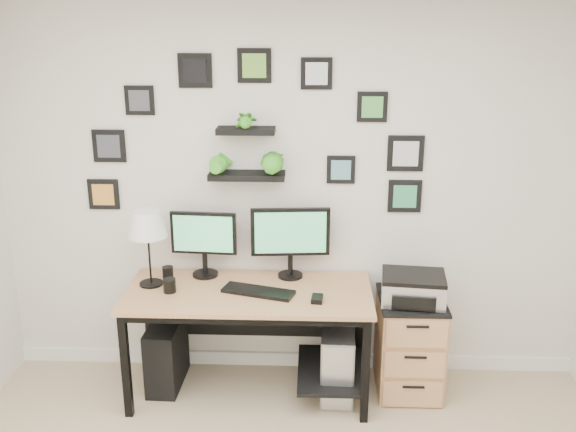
{
  "coord_description": "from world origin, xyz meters",
  "views": [
    {
      "loc": [
        0.13,
        -2.17,
        2.48
      ],
      "look_at": [
        -0.03,
        1.83,
        1.2
      ],
      "focal_mm": 40.0,
      "sensor_mm": 36.0,
      "label": 1
    }
  ],
  "objects_px": {
    "monitor_left": "(204,239)",
    "printer": "(413,288)",
    "file_cabinet": "(409,344)",
    "desk": "(255,306)",
    "pc_tower_black": "(167,353)",
    "monitor_right": "(290,237)",
    "pc_tower_grey": "(337,360)",
    "table_lamp": "(147,226)",
    "mug": "(170,286)"
  },
  "relations": [
    {
      "from": "monitor_left",
      "to": "mug",
      "type": "distance_m",
      "value": 0.4
    },
    {
      "from": "printer",
      "to": "monitor_left",
      "type": "bearing_deg",
      "value": 172.71
    },
    {
      "from": "table_lamp",
      "to": "pc_tower_grey",
      "type": "distance_m",
      "value": 1.55
    },
    {
      "from": "monitor_left",
      "to": "file_cabinet",
      "type": "height_order",
      "value": "monitor_left"
    },
    {
      "from": "table_lamp",
      "to": "pc_tower_black",
      "type": "xyz_separation_m",
      "value": [
        0.07,
        0.01,
        -0.93
      ]
    },
    {
      "from": "desk",
      "to": "pc_tower_grey",
      "type": "distance_m",
      "value": 0.67
    },
    {
      "from": "desk",
      "to": "file_cabinet",
      "type": "distance_m",
      "value": 1.08
    },
    {
      "from": "monitor_right",
      "to": "mug",
      "type": "bearing_deg",
      "value": -160.22
    },
    {
      "from": "pc_tower_black",
      "to": "pc_tower_grey",
      "type": "relative_size",
      "value": 0.92
    },
    {
      "from": "pc_tower_grey",
      "to": "mug",
      "type": "bearing_deg",
      "value": -176.71
    },
    {
      "from": "pc_tower_black",
      "to": "printer",
      "type": "relative_size",
      "value": 1.06
    },
    {
      "from": "monitor_right",
      "to": "pc_tower_black",
      "type": "bearing_deg",
      "value": -169.81
    },
    {
      "from": "printer",
      "to": "monitor_right",
      "type": "bearing_deg",
      "value": 167.41
    },
    {
      "from": "pc_tower_grey",
      "to": "monitor_left",
      "type": "bearing_deg",
      "value": 166.91
    },
    {
      "from": "desk",
      "to": "monitor_right",
      "type": "distance_m",
      "value": 0.52
    },
    {
      "from": "desk",
      "to": "printer",
      "type": "xyz_separation_m",
      "value": [
        1.04,
        0.02,
        0.14
      ]
    },
    {
      "from": "monitor_left",
      "to": "printer",
      "type": "bearing_deg",
      "value": -7.29
    },
    {
      "from": "desk",
      "to": "pc_tower_grey",
      "type": "relative_size",
      "value": 3.22
    },
    {
      "from": "monitor_right",
      "to": "pc_tower_grey",
      "type": "bearing_deg",
      "value": -33.28
    },
    {
      "from": "printer",
      "to": "mug",
      "type": "bearing_deg",
      "value": -176.49
    },
    {
      "from": "file_cabinet",
      "to": "printer",
      "type": "height_order",
      "value": "printer"
    },
    {
      "from": "desk",
      "to": "file_cabinet",
      "type": "xyz_separation_m",
      "value": [
        1.04,
        0.06,
        -0.29
      ]
    },
    {
      "from": "monitor_right",
      "to": "table_lamp",
      "type": "distance_m",
      "value": 0.94
    },
    {
      "from": "monitor_left",
      "to": "file_cabinet",
      "type": "bearing_deg",
      "value": -5.84
    },
    {
      "from": "monitor_left",
      "to": "table_lamp",
      "type": "distance_m",
      "value": 0.4
    },
    {
      "from": "pc_tower_black",
      "to": "mug",
      "type": "bearing_deg",
      "value": -55.72
    },
    {
      "from": "file_cabinet",
      "to": "printer",
      "type": "relative_size",
      "value": 1.54
    },
    {
      "from": "monitor_left",
      "to": "table_lamp",
      "type": "xyz_separation_m",
      "value": [
        -0.33,
        -0.16,
        0.15
      ]
    },
    {
      "from": "monitor_right",
      "to": "file_cabinet",
      "type": "xyz_separation_m",
      "value": [
        0.81,
        -0.14,
        -0.71
      ]
    },
    {
      "from": "monitor_right",
      "to": "table_lamp",
      "type": "height_order",
      "value": "table_lamp"
    },
    {
      "from": "table_lamp",
      "to": "printer",
      "type": "distance_m",
      "value": 1.77
    },
    {
      "from": "mug",
      "to": "file_cabinet",
      "type": "relative_size",
      "value": 0.14
    },
    {
      "from": "pc_tower_grey",
      "to": "desk",
      "type": "bearing_deg",
      "value": 178.9
    },
    {
      "from": "desk",
      "to": "file_cabinet",
      "type": "relative_size",
      "value": 2.39
    },
    {
      "from": "mug",
      "to": "pc_tower_grey",
      "type": "relative_size",
      "value": 0.18
    },
    {
      "from": "file_cabinet",
      "to": "monitor_left",
      "type": "bearing_deg",
      "value": 174.16
    },
    {
      "from": "monitor_left",
      "to": "pc_tower_grey",
      "type": "relative_size",
      "value": 0.92
    },
    {
      "from": "monitor_right",
      "to": "pc_tower_grey",
      "type": "relative_size",
      "value": 1.06
    },
    {
      "from": "monitor_left",
      "to": "pc_tower_black",
      "type": "height_order",
      "value": "monitor_left"
    },
    {
      "from": "desk",
      "to": "pc_tower_black",
      "type": "height_order",
      "value": "desk"
    },
    {
      "from": "table_lamp",
      "to": "desk",
      "type": "bearing_deg",
      "value": -3.38
    },
    {
      "from": "monitor_left",
      "to": "file_cabinet",
      "type": "distance_m",
      "value": 1.56
    },
    {
      "from": "mug",
      "to": "pc_tower_grey",
      "type": "distance_m",
      "value": 1.23
    },
    {
      "from": "desk",
      "to": "pc_tower_black",
      "type": "bearing_deg",
      "value": 175.33
    },
    {
      "from": "table_lamp",
      "to": "pc_tower_grey",
      "type": "relative_size",
      "value": 1.03
    },
    {
      "from": "desk",
      "to": "monitor_right",
      "type": "relative_size",
      "value": 3.02
    },
    {
      "from": "desk",
      "to": "file_cabinet",
      "type": "height_order",
      "value": "desk"
    },
    {
      "from": "pc_tower_grey",
      "to": "file_cabinet",
      "type": "height_order",
      "value": "file_cabinet"
    },
    {
      "from": "pc_tower_black",
      "to": "file_cabinet",
      "type": "bearing_deg",
      "value": 2.11
    },
    {
      "from": "monitor_right",
      "to": "pc_tower_grey",
      "type": "height_order",
      "value": "monitor_right"
    }
  ]
}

